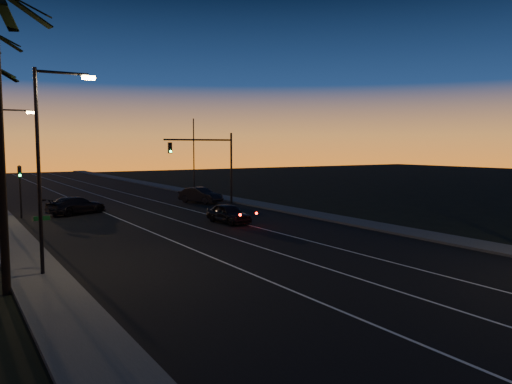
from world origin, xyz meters
TOP-DOWN VIEW (x-y plane):
  - road at (0.00, 30.00)m, footprint 20.00×170.00m
  - sidewalk_left at (-11.20, 30.00)m, footprint 2.40×170.00m
  - sidewalk_right at (11.20, 30.00)m, footprint 2.40×170.00m
  - lane_stripe_left at (-3.00, 30.00)m, footprint 0.12×160.00m
  - lane_stripe_mid at (0.50, 30.00)m, footprint 0.12×160.00m
  - lane_stripe_right at (4.00, 30.00)m, footprint 0.12×160.00m
  - streetlight_left_near at (-10.70, 20.00)m, footprint 2.55×0.26m
  - streetlight_left_far at (-10.69, 38.00)m, footprint 2.55×0.26m
  - street_sign at (-10.80, 21.00)m, footprint 0.70×0.06m
  - signal_mast at (7.14, 39.99)m, footprint 7.10×0.41m
  - signal_post at (-9.50, 39.98)m, footprint 0.28×0.37m
  - far_pole_right at (11.00, 52.00)m, footprint 0.14×0.14m
  - lead_car at (3.29, 29.24)m, footprint 2.07×4.79m
  - right_car at (7.14, 42.17)m, footprint 3.25×5.04m
  - cross_car at (-5.24, 40.23)m, footprint 5.54×4.02m

SIDE VIEW (x-z plane):
  - road at x=0.00m, z-range 0.00..0.01m
  - lane_stripe_left at x=-3.00m, z-range 0.01..0.02m
  - lane_stripe_mid at x=0.50m, z-range 0.01..0.02m
  - lane_stripe_right at x=4.00m, z-range 0.01..0.02m
  - sidewalk_left at x=-11.20m, z-range 0.00..0.16m
  - sidewalk_right at x=11.20m, z-range 0.00..0.16m
  - lead_car at x=3.29m, z-range 0.01..1.43m
  - cross_car at x=-5.24m, z-range 0.01..1.50m
  - right_car at x=7.14m, z-range 0.01..1.58m
  - street_sign at x=-10.80m, z-range 0.36..2.96m
  - signal_post at x=-9.50m, z-range 0.79..4.99m
  - far_pole_right at x=11.00m, z-range 0.00..9.00m
  - signal_mast at x=7.14m, z-range 1.28..8.28m
  - streetlight_left_far at x=-10.69m, z-range 0.81..9.31m
  - streetlight_left_near at x=-10.70m, z-range 0.82..9.82m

